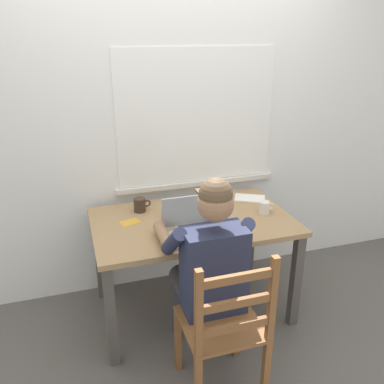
{
  "coord_description": "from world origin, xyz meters",
  "views": [
    {
      "loc": [
        -0.74,
        -2.34,
        1.92
      ],
      "look_at": [
        -0.02,
        -0.05,
        0.95
      ],
      "focal_mm": 37.84,
      "sensor_mm": 36.0,
      "label": 1
    }
  ],
  "objects_px": {
    "coffee_mug_spare": "(168,211)",
    "landscape_photo_print": "(130,222)",
    "book_stack_main": "(193,205)",
    "computer_mouse": "(236,229)",
    "coffee_mug_white": "(265,208)",
    "coffee_mug_dark": "(140,205)",
    "laptop": "(191,226)",
    "seated_person": "(207,264)",
    "wooden_chair": "(224,328)",
    "desk": "(192,232)"
  },
  "relations": [
    {
      "from": "coffee_mug_spare",
      "to": "book_stack_main",
      "type": "bearing_deg",
      "value": 13.87
    },
    {
      "from": "laptop",
      "to": "coffee_mug_spare",
      "type": "relative_size",
      "value": 2.91
    },
    {
      "from": "coffee_mug_white",
      "to": "coffee_mug_dark",
      "type": "distance_m",
      "value": 0.87
    },
    {
      "from": "desk",
      "to": "computer_mouse",
      "type": "xyz_separation_m",
      "value": [
        0.21,
        -0.25,
        0.11
      ]
    },
    {
      "from": "wooden_chair",
      "to": "book_stack_main",
      "type": "bearing_deg",
      "value": 82.87
    },
    {
      "from": "coffee_mug_spare",
      "to": "book_stack_main",
      "type": "distance_m",
      "value": 0.2
    },
    {
      "from": "coffee_mug_spare",
      "to": "landscape_photo_print",
      "type": "distance_m",
      "value": 0.27
    },
    {
      "from": "coffee_mug_dark",
      "to": "landscape_photo_print",
      "type": "bearing_deg",
      "value": -122.02
    },
    {
      "from": "laptop",
      "to": "seated_person",
      "type": "bearing_deg",
      "value": -87.7
    },
    {
      "from": "seated_person",
      "to": "coffee_mug_spare",
      "type": "xyz_separation_m",
      "value": [
        -0.08,
        0.57,
        0.1
      ]
    },
    {
      "from": "seated_person",
      "to": "computer_mouse",
      "type": "relative_size",
      "value": 12.37
    },
    {
      "from": "coffee_mug_white",
      "to": "book_stack_main",
      "type": "xyz_separation_m",
      "value": [
        -0.45,
        0.2,
        -0.0
      ]
    },
    {
      "from": "seated_person",
      "to": "desk",
      "type": "bearing_deg",
      "value": 82.56
    },
    {
      "from": "coffee_mug_white",
      "to": "computer_mouse",
      "type": "bearing_deg",
      "value": -146.87
    },
    {
      "from": "coffee_mug_dark",
      "to": "book_stack_main",
      "type": "xyz_separation_m",
      "value": [
        0.36,
        -0.1,
        -0.01
      ]
    },
    {
      "from": "coffee_mug_spare",
      "to": "coffee_mug_dark",
      "type": "bearing_deg",
      "value": 138.78
    },
    {
      "from": "coffee_mug_white",
      "to": "laptop",
      "type": "bearing_deg",
      "value": -166.62
    },
    {
      "from": "coffee_mug_dark",
      "to": "coffee_mug_white",
      "type": "bearing_deg",
      "value": -19.91
    },
    {
      "from": "seated_person",
      "to": "wooden_chair",
      "type": "relative_size",
      "value": 1.33
    },
    {
      "from": "laptop",
      "to": "landscape_photo_print",
      "type": "distance_m",
      "value": 0.44
    },
    {
      "from": "landscape_photo_print",
      "to": "coffee_mug_white",
      "type": "bearing_deg",
      "value": -25.01
    },
    {
      "from": "seated_person",
      "to": "coffee_mug_dark",
      "type": "bearing_deg",
      "value": 109.09
    },
    {
      "from": "coffee_mug_white",
      "to": "landscape_photo_print",
      "type": "relative_size",
      "value": 0.87
    },
    {
      "from": "seated_person",
      "to": "coffee_mug_white",
      "type": "xyz_separation_m",
      "value": [
        0.57,
        0.42,
        0.1
      ]
    },
    {
      "from": "desk",
      "to": "laptop",
      "type": "bearing_deg",
      "value": -110.55
    },
    {
      "from": "laptop",
      "to": "computer_mouse",
      "type": "bearing_deg",
      "value": -10.59
    },
    {
      "from": "desk",
      "to": "coffee_mug_dark",
      "type": "height_order",
      "value": "coffee_mug_dark"
    },
    {
      "from": "wooden_chair",
      "to": "coffee_mug_white",
      "type": "xyz_separation_m",
      "value": [
        0.57,
        0.7,
        0.32
      ]
    },
    {
      "from": "desk",
      "to": "computer_mouse",
      "type": "bearing_deg",
      "value": -50.12
    },
    {
      "from": "desk",
      "to": "landscape_photo_print",
      "type": "height_order",
      "value": "landscape_photo_print"
    },
    {
      "from": "coffee_mug_dark",
      "to": "book_stack_main",
      "type": "relative_size",
      "value": 0.6
    },
    {
      "from": "laptop",
      "to": "coffee_mug_white",
      "type": "distance_m",
      "value": 0.59
    },
    {
      "from": "computer_mouse",
      "to": "coffee_mug_dark",
      "type": "distance_m",
      "value": 0.71
    },
    {
      "from": "desk",
      "to": "seated_person",
      "type": "bearing_deg",
      "value": -97.44
    },
    {
      "from": "computer_mouse",
      "to": "coffee_mug_dark",
      "type": "xyz_separation_m",
      "value": [
        -0.52,
        0.49,
        0.03
      ]
    },
    {
      "from": "book_stack_main",
      "to": "landscape_photo_print",
      "type": "relative_size",
      "value": 1.56
    },
    {
      "from": "laptop",
      "to": "book_stack_main",
      "type": "relative_size",
      "value": 1.63
    },
    {
      "from": "coffee_mug_dark",
      "to": "landscape_photo_print",
      "type": "distance_m",
      "value": 0.19
    },
    {
      "from": "desk",
      "to": "coffee_mug_dark",
      "type": "relative_size",
      "value": 11.01
    },
    {
      "from": "wooden_chair",
      "to": "desk",
      "type": "bearing_deg",
      "value": 85.27
    },
    {
      "from": "laptop",
      "to": "coffee_mug_spare",
      "type": "bearing_deg",
      "value": 103.7
    },
    {
      "from": "laptop",
      "to": "coffee_mug_white",
      "type": "relative_size",
      "value": 2.92
    },
    {
      "from": "wooden_chair",
      "to": "laptop",
      "type": "relative_size",
      "value": 2.83
    },
    {
      "from": "coffee_mug_dark",
      "to": "computer_mouse",
      "type": "bearing_deg",
      "value": -42.93
    },
    {
      "from": "laptop",
      "to": "coffee_mug_dark",
      "type": "xyz_separation_m",
      "value": [
        -0.24,
        0.43,
        -0.01
      ]
    },
    {
      "from": "desk",
      "to": "coffee_mug_white",
      "type": "bearing_deg",
      "value": -6.97
    },
    {
      "from": "seated_person",
      "to": "landscape_photo_print",
      "type": "relative_size",
      "value": 9.52
    },
    {
      "from": "seated_person",
      "to": "landscape_photo_print",
      "type": "height_order",
      "value": "seated_person"
    },
    {
      "from": "computer_mouse",
      "to": "book_stack_main",
      "type": "xyz_separation_m",
      "value": [
        -0.16,
        0.39,
        0.02
      ]
    },
    {
      "from": "computer_mouse",
      "to": "coffee_mug_white",
      "type": "distance_m",
      "value": 0.35
    }
  ]
}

